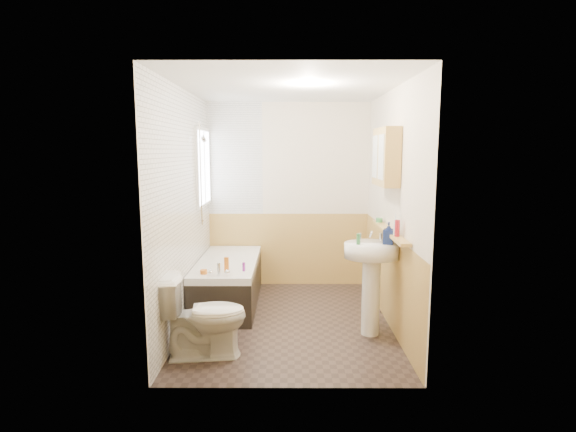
# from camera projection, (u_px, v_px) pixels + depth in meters

# --- Properties ---
(floor) EXTENTS (2.80, 2.80, 0.00)m
(floor) POSITION_uv_depth(u_px,v_px,m) (288.00, 321.00, 4.94)
(floor) COLOR #2C221F
(floor) RESTS_ON ground
(ceiling) EXTENTS (2.80, 2.80, 0.00)m
(ceiling) POSITION_uv_depth(u_px,v_px,m) (288.00, 87.00, 4.57)
(ceiling) COLOR white
(ceiling) RESTS_ON ground
(wall_back) EXTENTS (2.20, 0.02, 2.50)m
(wall_back) POSITION_uv_depth(u_px,v_px,m) (288.00, 195.00, 6.15)
(wall_back) COLOR #EFE0C6
(wall_back) RESTS_ON ground
(wall_front) EXTENTS (2.20, 0.02, 2.50)m
(wall_front) POSITION_uv_depth(u_px,v_px,m) (287.00, 233.00, 3.36)
(wall_front) COLOR #EFE0C6
(wall_front) RESTS_ON ground
(wall_left) EXTENTS (0.02, 2.80, 2.50)m
(wall_left) POSITION_uv_depth(u_px,v_px,m) (183.00, 209.00, 4.76)
(wall_left) COLOR #EFE0C6
(wall_left) RESTS_ON ground
(wall_right) EXTENTS (0.02, 2.80, 2.50)m
(wall_right) POSITION_uv_depth(u_px,v_px,m) (393.00, 209.00, 4.75)
(wall_right) COLOR #EFE0C6
(wall_right) RESTS_ON ground
(wainscot_right) EXTENTS (0.01, 2.80, 1.00)m
(wainscot_right) POSITION_uv_depth(u_px,v_px,m) (388.00, 277.00, 4.86)
(wainscot_right) COLOR tan
(wainscot_right) RESTS_ON wall_right
(wainscot_front) EXTENTS (2.20, 0.01, 1.00)m
(wainscot_front) POSITION_uv_depth(u_px,v_px,m) (287.00, 327.00, 3.49)
(wainscot_front) COLOR tan
(wainscot_front) RESTS_ON wall_front
(wainscot_back) EXTENTS (2.20, 0.01, 1.00)m
(wainscot_back) POSITION_uv_depth(u_px,v_px,m) (288.00, 249.00, 6.24)
(wainscot_back) COLOR tan
(wainscot_back) RESTS_ON wall_back
(tile_cladding_left) EXTENTS (0.01, 2.80, 2.50)m
(tile_cladding_left) POSITION_uv_depth(u_px,v_px,m) (186.00, 209.00, 4.76)
(tile_cladding_left) COLOR white
(tile_cladding_left) RESTS_ON wall_left
(tile_return_back) EXTENTS (0.75, 0.01, 1.50)m
(tile_return_back) POSITION_uv_depth(u_px,v_px,m) (235.00, 159.00, 6.06)
(tile_return_back) COLOR white
(tile_return_back) RESTS_ON wall_back
(window) EXTENTS (0.03, 0.79, 0.99)m
(window) POSITION_uv_depth(u_px,v_px,m) (204.00, 167.00, 5.64)
(window) COLOR white
(window) RESTS_ON wall_left
(bathtub) EXTENTS (0.70, 1.60, 0.69)m
(bathtub) POSITION_uv_depth(u_px,v_px,m) (228.00, 281.00, 5.46)
(bathtub) COLOR black
(bathtub) RESTS_ON floor
(shower_riser) EXTENTS (0.11, 0.08, 1.24)m
(shower_riser) POSITION_uv_depth(u_px,v_px,m) (201.00, 165.00, 5.34)
(shower_riser) COLOR silver
(shower_riser) RESTS_ON wall_left
(toilet) EXTENTS (0.82, 0.52, 0.75)m
(toilet) POSITION_uv_depth(u_px,v_px,m) (204.00, 316.00, 4.06)
(toilet) COLOR white
(toilet) RESTS_ON floor
(sink) EXTENTS (0.55, 0.45, 1.07)m
(sink) POSITION_uv_depth(u_px,v_px,m) (371.00, 270.00, 4.50)
(sink) COLOR white
(sink) RESTS_ON floor
(pine_shelf) EXTENTS (0.10, 1.34, 0.03)m
(pine_shelf) POSITION_uv_depth(u_px,v_px,m) (389.00, 232.00, 4.59)
(pine_shelf) COLOR tan
(pine_shelf) RESTS_ON wall_right
(medicine_cabinet) EXTENTS (0.17, 0.66, 0.60)m
(medicine_cabinet) POSITION_uv_depth(u_px,v_px,m) (386.00, 157.00, 4.64)
(medicine_cabinet) COLOR tan
(medicine_cabinet) RESTS_ON wall_right
(foam_can) EXTENTS (0.05, 0.05, 0.16)m
(foam_can) POSITION_uv_depth(u_px,v_px,m) (397.00, 228.00, 4.26)
(foam_can) COLOR maroon
(foam_can) RESTS_ON pine_shelf
(green_bottle) EXTENTS (0.05, 0.05, 0.23)m
(green_bottle) POSITION_uv_depth(u_px,v_px,m) (395.00, 223.00, 4.34)
(green_bottle) COLOR silver
(green_bottle) RESTS_ON pine_shelf
(black_jar) EXTENTS (0.09, 0.09, 0.05)m
(black_jar) POSITION_uv_depth(u_px,v_px,m) (379.00, 220.00, 5.11)
(black_jar) COLOR #388447
(black_jar) RESTS_ON pine_shelf
(soap_bottle) EXTENTS (0.17, 0.24, 0.10)m
(soap_bottle) POSITION_uv_depth(u_px,v_px,m) (388.00, 239.00, 4.41)
(soap_bottle) COLOR navy
(soap_bottle) RESTS_ON sink
(clear_bottle) EXTENTS (0.05, 0.05, 0.11)m
(clear_bottle) POSITION_uv_depth(u_px,v_px,m) (358.00, 239.00, 4.39)
(clear_bottle) COLOR #388447
(clear_bottle) RESTS_ON sink
(blue_gel) EXTENTS (0.05, 0.03, 0.17)m
(blue_gel) POSITION_uv_depth(u_px,v_px,m) (227.00, 265.00, 4.84)
(blue_gel) COLOR orange
(blue_gel) RESTS_ON bathtub
(cream_jar) EXTENTS (0.09, 0.09, 0.05)m
(cream_jar) POSITION_uv_depth(u_px,v_px,m) (204.00, 272.00, 4.80)
(cream_jar) COLOR orange
(cream_jar) RESTS_ON bathtub
(orange_bottle) EXTENTS (0.03, 0.03, 0.10)m
(orange_bottle) POSITION_uv_depth(u_px,v_px,m) (244.00, 267.00, 4.91)
(orange_bottle) COLOR purple
(orange_bottle) RESTS_ON bathtub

